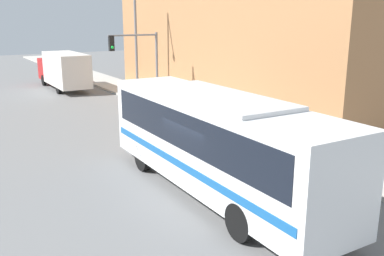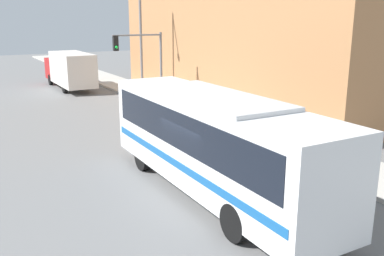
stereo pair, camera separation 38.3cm
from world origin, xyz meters
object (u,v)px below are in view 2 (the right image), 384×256
object	(u,v)px
delivery_truck	(70,69)
street_lamp	(135,29)
fire_hydrant	(277,141)
traffic_light_pole	(143,55)
parking_meter	(187,101)
pedestrian_near_corner	(262,118)
city_bus	(212,138)

from	to	relation	value
delivery_truck	street_lamp	world-z (taller)	street_lamp
fire_hydrant	traffic_light_pole	size ratio (longest dim) A/B	0.17
parking_meter	fire_hydrant	bearing A→B (deg)	-90.00
fire_hydrant	parking_meter	bearing A→B (deg)	90.00
street_lamp	traffic_light_pole	bearing A→B (deg)	-105.12
delivery_truck	traffic_light_pole	bearing A→B (deg)	-78.07
traffic_light_pole	pedestrian_near_corner	size ratio (longest dim) A/B	2.86
street_lamp	parking_meter	bearing A→B (deg)	-88.69
fire_hydrant	traffic_light_pole	world-z (taller)	traffic_light_pole
delivery_truck	fire_hydrant	size ratio (longest dim) A/B	10.45
street_lamp	pedestrian_near_corner	world-z (taller)	street_lamp
street_lamp	delivery_truck	bearing A→B (deg)	114.39
traffic_light_pole	parking_meter	world-z (taller)	traffic_light_pole
fire_hydrant	street_lamp	bearing A→B (deg)	90.61
city_bus	street_lamp	bearing A→B (deg)	75.74
street_lamp	fire_hydrant	bearing A→B (deg)	-89.39
fire_hydrant	street_lamp	distance (m)	15.43
city_bus	pedestrian_near_corner	world-z (taller)	city_bus
traffic_light_pole	pedestrian_near_corner	xyz separation A→B (m)	(2.07, -9.19, -2.37)
city_bus	fire_hydrant	size ratio (longest dim) A/B	13.46
pedestrian_near_corner	street_lamp	bearing A→B (deg)	95.34
traffic_light_pole	parking_meter	bearing A→B (deg)	-73.51
fire_hydrant	street_lamp	xyz separation A→B (m)	(-0.16, 14.82, 4.31)
delivery_truck	fire_hydrant	xyz separation A→B (m)	(3.17, -21.47, -1.06)
city_bus	traffic_light_pole	size ratio (longest dim) A/B	2.30
fire_hydrant	traffic_light_pole	bearing A→B (deg)	95.29
fire_hydrant	delivery_truck	bearing A→B (deg)	98.41
delivery_truck	pedestrian_near_corner	world-z (taller)	delivery_truck
delivery_truck	fire_hydrant	bearing A→B (deg)	-81.59
traffic_light_pole	fire_hydrant	bearing A→B (deg)	-84.71
street_lamp	pedestrian_near_corner	distance (m)	13.18
city_bus	traffic_light_pole	world-z (taller)	traffic_light_pole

